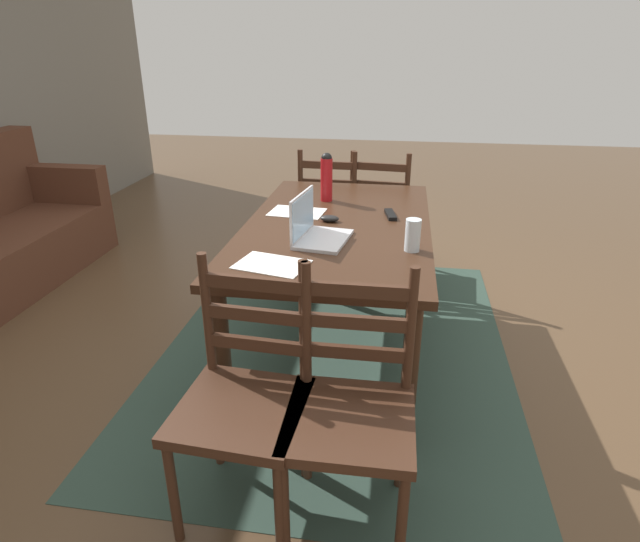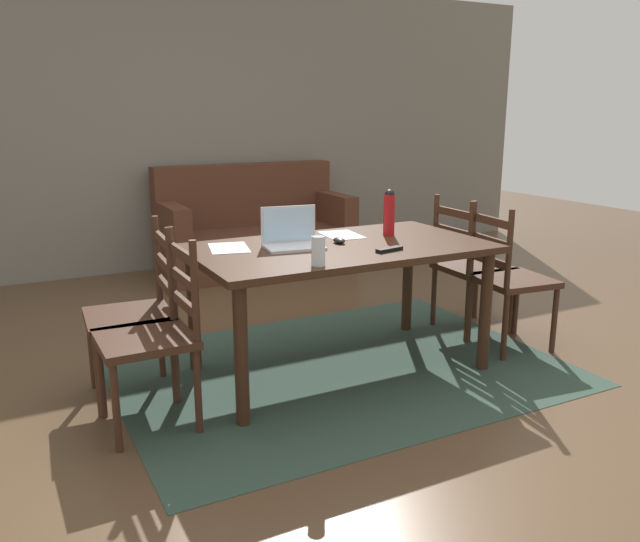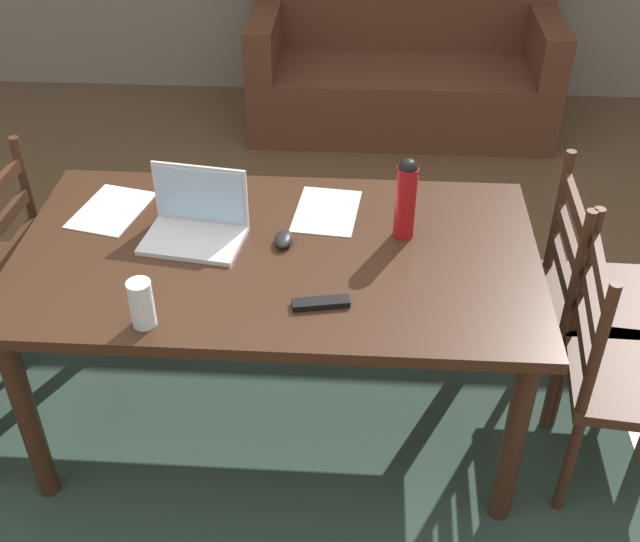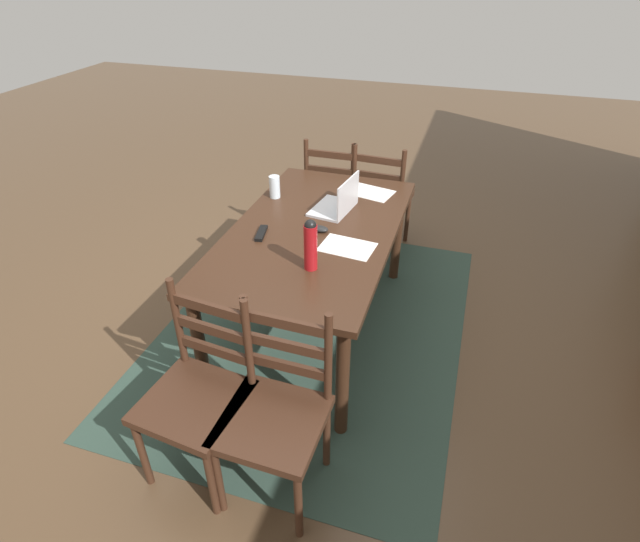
% 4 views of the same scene
% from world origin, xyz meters
% --- Properties ---
extents(ground_plane, '(14.00, 14.00, 0.00)m').
position_xyz_m(ground_plane, '(0.00, 0.00, 0.00)').
color(ground_plane, brown).
extents(area_rug, '(2.58, 1.93, 0.01)m').
position_xyz_m(area_rug, '(0.00, 0.00, 0.00)').
color(area_rug, '#2D4238').
rests_on(area_rug, ground).
extents(wall_back, '(8.00, 0.12, 2.70)m').
position_xyz_m(wall_back, '(0.00, 3.05, 1.35)').
color(wall_back, slate).
rests_on(wall_back, ground).
extents(dining_table, '(1.69, 0.96, 0.76)m').
position_xyz_m(dining_table, '(0.00, 0.00, 0.67)').
color(dining_table, '#382114').
rests_on(dining_table, ground).
extents(chair_left_far, '(0.47, 0.47, 0.95)m').
position_xyz_m(chair_left_far, '(-1.14, 0.19, 0.46)').
color(chair_left_far, '#3D2316').
rests_on(chair_left_far, ground).
extents(chair_right_far, '(0.45, 0.45, 0.95)m').
position_xyz_m(chair_right_far, '(1.14, 0.19, 0.46)').
color(chair_right_far, '#3D2316').
rests_on(chair_right_far, ground).
extents(chair_right_near, '(0.48, 0.48, 0.95)m').
position_xyz_m(chair_right_near, '(1.14, -0.19, 0.46)').
color(chair_right_near, '#3D2316').
rests_on(chair_right_near, ground).
extents(chair_left_near, '(0.45, 0.45, 0.95)m').
position_xyz_m(chair_left_near, '(-1.14, -0.19, 0.46)').
color(chair_left_near, '#3D2316').
rests_on(chair_left_near, ground).
extents(couch, '(1.80, 0.80, 1.00)m').
position_xyz_m(couch, '(0.48, 2.57, 0.36)').
color(couch, '#512D1E').
rests_on(couch, ground).
extents(laptop, '(0.35, 0.26, 0.23)m').
position_xyz_m(laptop, '(-0.27, 0.08, 0.82)').
color(laptop, silver).
rests_on(laptop, dining_table).
extents(water_bottle, '(0.07, 0.07, 0.28)m').
position_xyz_m(water_bottle, '(0.41, 0.12, 0.91)').
color(water_bottle, '#A81419').
rests_on(water_bottle, dining_table).
extents(drinking_glass, '(0.07, 0.07, 0.15)m').
position_xyz_m(drinking_glass, '(-0.34, -0.38, 0.84)').
color(drinking_glass, silver).
rests_on(drinking_glass, dining_table).
extents(computer_mouse, '(0.06, 0.10, 0.03)m').
position_xyz_m(computer_mouse, '(0.02, 0.05, 0.78)').
color(computer_mouse, black).
rests_on(computer_mouse, dining_table).
extents(tv_remote, '(0.18, 0.08, 0.02)m').
position_xyz_m(tv_remote, '(0.16, -0.27, 0.77)').
color(tv_remote, black).
rests_on(tv_remote, dining_table).
extents(paper_stack_left, '(0.24, 0.32, 0.00)m').
position_xyz_m(paper_stack_left, '(0.15, 0.25, 0.76)').
color(paper_stack_left, white).
rests_on(paper_stack_left, dining_table).
extents(paper_stack_right, '(0.27, 0.34, 0.00)m').
position_xyz_m(paper_stack_right, '(-0.60, 0.21, 0.76)').
color(paper_stack_right, white).
rests_on(paper_stack_right, dining_table).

